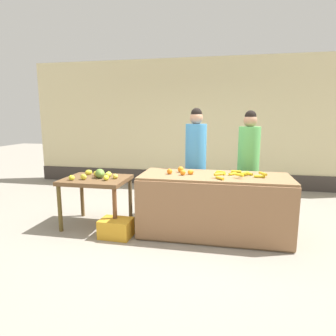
{
  "coord_description": "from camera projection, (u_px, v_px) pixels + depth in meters",
  "views": [
    {
      "loc": [
        0.58,
        -3.96,
        1.68
      ],
      "look_at": [
        -0.24,
        0.15,
        0.92
      ],
      "focal_mm": 30.53,
      "sensor_mm": 36.0,
      "label": 1
    }
  ],
  "objects": [
    {
      "name": "banana_bunch_pile",
      "position": [
        238.0,
        174.0,
        3.92
      ],
      "size": [
        0.7,
        0.58,
        0.07
      ],
      "color": "gold",
      "rests_on": "fruit_stall_counter"
    },
    {
      "name": "vendor_woman_green_shirt",
      "position": [
        248.0,
        166.0,
        4.61
      ],
      "size": [
        0.34,
        0.34,
        1.77
      ],
      "color": "#33333D",
      "rests_on": "ground"
    },
    {
      "name": "produce_sack",
      "position": [
        152.0,
        201.0,
        4.89
      ],
      "size": [
        0.35,
        0.4,
        0.51
      ],
      "primitive_type": "ellipsoid",
      "rotation": [
        0.0,
        0.0,
        1.72
      ],
      "color": "tan",
      "rests_on": "ground"
    },
    {
      "name": "mango_papaya_pile",
      "position": [
        98.0,
        174.0,
        4.35
      ],
      "size": [
        0.71,
        0.53,
        0.14
      ],
      "color": "yellow",
      "rests_on": "side_table_wooden"
    },
    {
      "name": "ground_plane",
      "position": [
        182.0,
        231.0,
        4.23
      ],
      "size": [
        24.0,
        24.0,
        0.0
      ],
      "primitive_type": "plane",
      "color": "gray"
    },
    {
      "name": "vendor_woman_blue_shirt",
      "position": [
        196.0,
        164.0,
        4.68
      ],
      "size": [
        0.34,
        0.34,
        1.81
      ],
      "color": "#33333D",
      "rests_on": "ground"
    },
    {
      "name": "produce_crate",
      "position": [
        116.0,
        228.0,
        4.02
      ],
      "size": [
        0.45,
        0.34,
        0.26
      ],
      "primitive_type": "cube",
      "rotation": [
        0.0,
        0.0,
        -0.04
      ],
      "color": "gold",
      "rests_on": "ground"
    },
    {
      "name": "fruit_stall_counter",
      "position": [
        214.0,
        205.0,
        4.05
      ],
      "size": [
        2.07,
        0.84,
        0.87
      ],
      "color": "olive",
      "rests_on": "ground"
    },
    {
      "name": "side_table_wooden",
      "position": [
        96.0,
        184.0,
        4.37
      ],
      "size": [
        0.96,
        0.77,
        0.75
      ],
      "color": "brown",
      "rests_on": "ground"
    },
    {
      "name": "market_wall_back",
      "position": [
        201.0,
        125.0,
        6.83
      ],
      "size": [
        8.44,
        0.23,
        3.02
      ],
      "color": "beige",
      "rests_on": "ground"
    },
    {
      "name": "orange_pile",
      "position": [
        182.0,
        171.0,
        4.07
      ],
      "size": [
        0.38,
        0.29,
        0.09
      ],
      "color": "orange",
      "rests_on": "fruit_stall_counter"
    }
  ]
}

